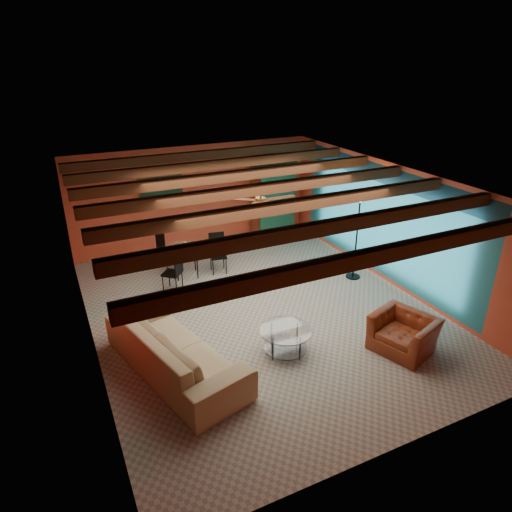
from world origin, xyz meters
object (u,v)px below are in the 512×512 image
coffee_table (285,341)px  vase (184,234)px  floor_lamp (357,237)px  sofa (175,349)px  armchair (403,333)px  armoire (273,201)px  dining_table (186,257)px  potted_plant (274,155)px

coffee_table → vase: size_ratio=4.87×
floor_lamp → vase: floor_lamp is taller
sofa → coffee_table: size_ratio=3.14×
armchair → armoire: 6.05m
coffee_table → vase: (-0.65, 3.67, 0.83)m
armchair → armoire: (0.50, 5.99, 0.69)m
floor_lamp → sofa: bearing=-161.9°
sofa → floor_lamp: size_ratio=1.41×
armchair → coffee_table: size_ratio=1.11×
coffee_table → armoire: bearing=64.9°
armoire → vase: 3.42m
sofa → floor_lamp: 5.04m
dining_table → armoire: 3.46m
sofa → dining_table: 3.55m
armchair → floor_lamp: floor_lamp is taller
coffee_table → floor_lamp: (2.87, 1.89, 0.79)m
floor_lamp → vase: (-3.52, 1.78, 0.04)m
coffee_table → sofa: bearing=169.8°
coffee_table → vase: bearing=100.0°
armoire → coffee_table: bearing=-124.4°
sofa → armchair: sofa is taller
vase → potted_plant: bearing=26.0°
coffee_table → dining_table: (-0.65, 3.67, 0.25)m
sofa → potted_plant: potted_plant is taller
armchair → vase: bearing=-169.1°
sofa → armoire: 6.50m
armchair → potted_plant: potted_plant is taller
armchair → potted_plant: size_ratio=2.01×
dining_table → armoire: (3.07, 1.50, 0.54)m
armchair → dining_table: size_ratio=0.55×
coffee_table → vase: 3.81m
armoire → vase: bearing=-163.3°
armoire → floor_lamp: (0.45, -3.28, 0.00)m
coffee_table → dining_table: 3.73m
floor_lamp → potted_plant: size_ratio=4.03×
armoire → floor_lamp: 3.31m
sofa → potted_plant: size_ratio=5.67×
armchair → armoire: armoire is taller
sofa → armoire: armoire is taller
coffee_table → armoire: size_ratio=0.45×
armoire → potted_plant: size_ratio=4.01×
vase → coffee_table: bearing=-80.0°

